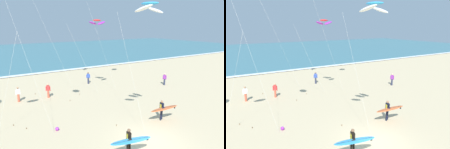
# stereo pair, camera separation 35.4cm
# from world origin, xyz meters

# --- Properties ---
(ground_plane) EXTENTS (160.00, 160.00, 0.00)m
(ground_plane) POSITION_xyz_m (0.00, 0.00, 0.00)
(ground_plane) COLOR #D1BA8E
(ocean_water) EXTENTS (160.00, 60.00, 0.08)m
(ocean_water) POSITION_xyz_m (0.00, 55.04, 0.04)
(ocean_water) COLOR teal
(ocean_water) RESTS_ON ground
(shoreline_foam) EXTENTS (160.00, 1.14, 0.01)m
(shoreline_foam) POSITION_xyz_m (0.00, 25.34, 0.09)
(shoreline_foam) COLOR white
(shoreline_foam) RESTS_ON ocean_water
(surfer_lead) EXTENTS (2.48, 1.14, 1.71)m
(surfer_lead) POSITION_xyz_m (3.09, 1.80, 1.05)
(surfer_lead) COLOR black
(surfer_lead) RESTS_ON ground
(surfer_trailing) EXTENTS (2.59, 1.26, 1.71)m
(surfer_trailing) POSITION_xyz_m (-2.23, -0.72, 1.05)
(surfer_trailing) COLOR black
(surfer_trailing) RESTS_ON ground
(kite_arc_cobalt_high) EXTENTS (2.73, 3.27, 9.18)m
(kite_arc_cobalt_high) POSITION_xyz_m (0.41, 0.90, 8.81)
(kite_arc_cobalt_high) COLOR white
(kite_arc_cobalt_high) RESTS_ON ground
(kite_arc_scarlet_distant) EXTENTS (4.26, 2.23, 8.31)m
(kite_arc_scarlet_distant) POSITION_xyz_m (2.06, 10.90, 8.00)
(kite_arc_scarlet_distant) COLOR purple
(kite_arc_scarlet_distant) RESTS_ON ground
(bystander_white_top) EXTENTS (0.50, 0.22, 1.59)m
(bystander_white_top) POSITION_xyz_m (-6.08, 12.99, 0.81)
(bystander_white_top) COLOR #D8593F
(bystander_white_top) RESTS_ON ground
(bystander_purple_top) EXTENTS (0.29, 0.47, 1.59)m
(bystander_purple_top) POSITION_xyz_m (11.21, 9.44, 0.81)
(bystander_purple_top) COLOR #2D334C
(bystander_purple_top) RESTS_ON ground
(bystander_blue_top) EXTENTS (0.47, 0.29, 1.59)m
(bystander_blue_top) POSITION_xyz_m (3.11, 15.44, 0.81)
(bystander_blue_top) COLOR #2D334C
(bystander_blue_top) RESTS_ON ground
(bystander_red_top) EXTENTS (0.46, 0.30, 1.59)m
(bystander_red_top) POSITION_xyz_m (-3.11, 12.64, 0.81)
(bystander_red_top) COLOR #D8593F
(bystander_red_top) RESTS_ON ground
(beach_ball) EXTENTS (0.28, 0.28, 0.28)m
(beach_ball) POSITION_xyz_m (-4.83, 4.81, 0.14)
(beach_ball) COLOR purple
(beach_ball) RESTS_ON ground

